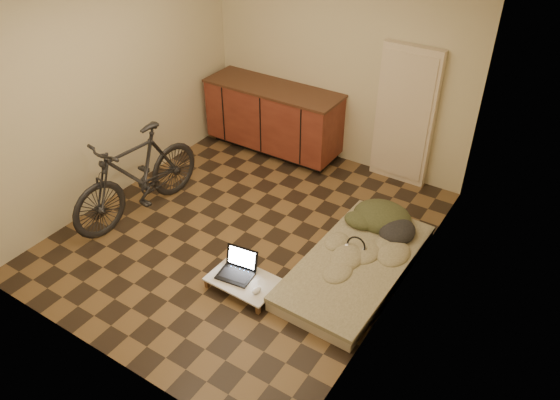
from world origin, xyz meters
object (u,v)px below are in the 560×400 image
Objects in this scene: lap_desk at (244,280)px; bicycle at (136,171)px; futon at (356,266)px; laptop at (238,269)px.

bicycle is at bearing 169.11° from lap_desk.
lap_desk is at bearing -6.41° from bicycle.
bicycle is at bearing -169.13° from futon.
bicycle reaches higher than futon.
lap_desk is 1.85× the size of laptop.
futon is 1.12m from lap_desk.
bicycle is 1.80m from lap_desk.
futon is 2.79× the size of lap_desk.
laptop is at bearing -139.14° from futon.
bicycle is 4.72× the size of laptop.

